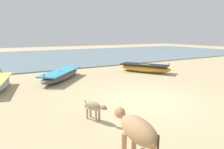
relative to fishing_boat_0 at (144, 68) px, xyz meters
The scene contains 6 objects.
ground 6.33m from the fishing_boat_0, 127.00° to the right, with size 80.00×80.00×0.00m, color tan.
sea_water 14.05m from the fishing_boat_0, 105.72° to the left, with size 60.00×20.00×0.08m, color slate.
fishing_boat_0 is the anchor object (origin of this frame).
fishing_boat_1 5.86m from the fishing_boat_0, behind, with size 3.53×3.88×0.73m.
cow_adult_tan 10.32m from the fishing_boat_0, 129.72° to the right, with size 0.50×1.58×1.02m.
calf_near_dun 8.54m from the fishing_boat_0, 139.24° to the right, with size 0.50×0.89×0.59m.
Camera 1 is at (-4.97, -5.74, 2.60)m, focal length 31.15 mm.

